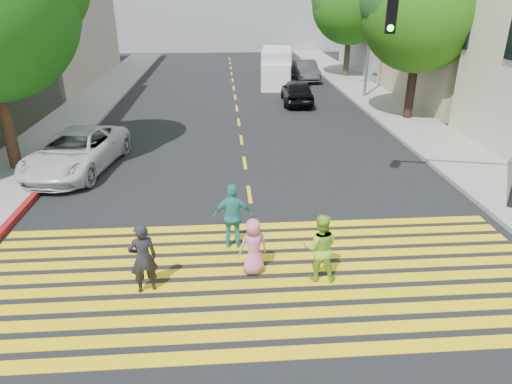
{
  "coord_description": "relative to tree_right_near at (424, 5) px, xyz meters",
  "views": [
    {
      "loc": [
        -0.78,
        -7.6,
        6.08
      ],
      "look_at": [
        0.0,
        3.0,
        1.4
      ],
      "focal_mm": 32.0,
      "sensor_mm": 36.0,
      "label": 1
    }
  ],
  "objects": [
    {
      "name": "ground",
      "position": [
        -8.76,
        -14.83,
        -5.48
      ],
      "size": [
        120.0,
        120.0,
        0.0
      ],
      "primitive_type": "plane",
      "color": "black"
    },
    {
      "name": "sidewalk_left",
      "position": [
        -17.26,
        7.17,
        -5.41
      ],
      "size": [
        3.0,
        40.0,
        0.15
      ],
      "primitive_type": "cube",
      "color": "gray",
      "rests_on": "ground"
    },
    {
      "name": "sidewalk_right",
      "position": [
        -0.26,
        0.17,
        -5.41
      ],
      "size": [
        3.0,
        60.0,
        0.15
      ],
      "primitive_type": "cube",
      "color": "gray",
      "rests_on": "ground"
    },
    {
      "name": "curb_red",
      "position": [
        -15.66,
        -8.83,
        -5.4
      ],
      "size": [
        0.2,
        8.0,
        0.16
      ],
      "primitive_type": "cube",
      "color": "maroon",
      "rests_on": "ground"
    },
    {
      "name": "crosswalk",
      "position": [
        -8.76,
        -13.56,
        -5.48
      ],
      "size": [
        13.4,
        5.3,
        0.01
      ],
      "color": "yellow",
      "rests_on": "ground"
    },
    {
      "name": "lane_line",
      "position": [
        -8.76,
        7.67,
        -5.48
      ],
      "size": [
        0.12,
        34.4,
        0.01
      ],
      "color": "yellow",
      "rests_on": "ground"
    },
    {
      "name": "building_left_tan",
      "position": [
        -24.76,
        13.17,
        -0.48
      ],
      "size": [
        12.0,
        16.0,
        10.0
      ],
      "primitive_type": "cube",
      "color": "tan",
      "rests_on": "ground"
    },
    {
      "name": "building_right_tan",
      "position": [
        6.24,
        4.17,
        -0.48
      ],
      "size": [
        10.0,
        10.0,
        10.0
      ],
      "primitive_type": "cube",
      "color": "tan",
      "rests_on": "ground"
    },
    {
      "name": "building_right_grey",
      "position": [
        6.24,
        15.17,
        -0.48
      ],
      "size": [
        10.0,
        10.0,
        10.0
      ],
      "primitive_type": "cube",
      "color": "gray",
      "rests_on": "ground"
    },
    {
      "name": "tree_right_near",
      "position": [
        0.0,
        0.0,
        0.0
      ],
      "size": [
        6.94,
        6.62,
        8.1
      ],
      "rotation": [
        0.0,
        0.0,
        -0.21
      ],
      "color": "black",
      "rests_on": "ground"
    },
    {
      "name": "tree_right_far",
      "position": [
        0.02,
        12.73,
        0.04
      ],
      "size": [
        6.27,
        5.72,
        8.18
      ],
      "rotation": [
        0.0,
        0.0,
        -0.01
      ],
      "color": "black",
      "rests_on": "ground"
    },
    {
      "name": "pedestrian_man",
      "position": [
        -11.35,
        -13.88,
        -4.66
      ],
      "size": [
        0.7,
        0.56,
        1.65
      ],
      "primitive_type": "imported",
      "rotation": [
        0.0,
        0.0,
        3.46
      ],
      "color": "black",
      "rests_on": "ground"
    },
    {
      "name": "pedestrian_woman",
      "position": [
        -7.45,
        -13.7,
        -4.67
      ],
      "size": [
        0.88,
        0.73,
        1.63
      ],
      "primitive_type": "imported",
      "rotation": [
        0.0,
        0.0,
        2.99
      ],
      "color": "#91C732",
      "rests_on": "ground"
    },
    {
      "name": "pedestrian_child",
      "position": [
        -8.93,
        -13.34,
        -4.79
      ],
      "size": [
        0.77,
        0.59,
        1.39
      ],
      "primitive_type": "imported",
      "rotation": [
        0.0,
        0.0,
        3.39
      ],
      "color": "#C76B92",
      "rests_on": "ground"
    },
    {
      "name": "pedestrian_extra",
      "position": [
        -9.36,
        -12.13,
        -4.61
      ],
      "size": [
        1.04,
        0.47,
        1.75
      ],
      "primitive_type": "imported",
      "rotation": [
        0.0,
        0.0,
        3.1
      ],
      "color": "teal",
      "rests_on": "ground"
    },
    {
      "name": "white_sedan",
      "position": [
        -14.94,
        -6.15,
        -4.75
      ],
      "size": [
        3.28,
        5.61,
        1.47
      ],
      "primitive_type": "imported",
      "rotation": [
        0.0,
        0.0,
        -0.17
      ],
      "color": "silver",
      "rests_on": "ground"
    },
    {
      "name": "dark_car_near",
      "position": [
        -5.17,
        4.12,
        -4.76
      ],
      "size": [
        1.93,
        4.31,
        1.44
      ],
      "primitive_type": "imported",
      "rotation": [
        0.0,
        0.0,
        3.09
      ],
      "color": "black",
      "rests_on": "ground"
    },
    {
      "name": "silver_car",
      "position": [
        -5.4,
        14.65,
        -4.86
      ],
      "size": [
        2.44,
        4.49,
        1.23
      ],
      "primitive_type": "imported",
      "rotation": [
        0.0,
        0.0,
        2.97
      ],
      "color": "gray",
      "rests_on": "ground"
    },
    {
      "name": "dark_car_parked",
      "position": [
        -3.36,
        11.77,
        -4.76
      ],
      "size": [
        1.64,
        4.39,
        1.43
      ],
      "primitive_type": "imported",
      "rotation": [
        0.0,
        0.0,
        0.03
      ],
      "color": "#2A2A2D",
      "rests_on": "ground"
    },
    {
      "name": "white_van",
      "position": [
        -5.75,
        9.79,
        -4.32
      ],
      "size": [
        2.58,
        5.41,
        2.45
      ],
      "rotation": [
        0.0,
        0.0,
        -0.13
      ],
      "color": "silver",
      "rests_on": "ground"
    },
    {
      "name": "traffic_signal",
      "position": [
        -2.15,
        -10.35,
        -1.3
      ],
      "size": [
        4.3,
        1.31,
        6.45
      ],
      "rotation": [
        0.0,
        0.0,
        -0.25
      ],
      "color": "black",
      "rests_on": "ground"
    },
    {
      "name": "street_lamp",
      "position": [
        -0.99,
        5.21,
        -0.2
      ],
      "size": [
        2.08,
        0.24,
        9.2
      ],
      "rotation": [
        0.0,
        0.0,
        -0.02
      ],
      "color": "gray",
      "rests_on": "ground"
    }
  ]
}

